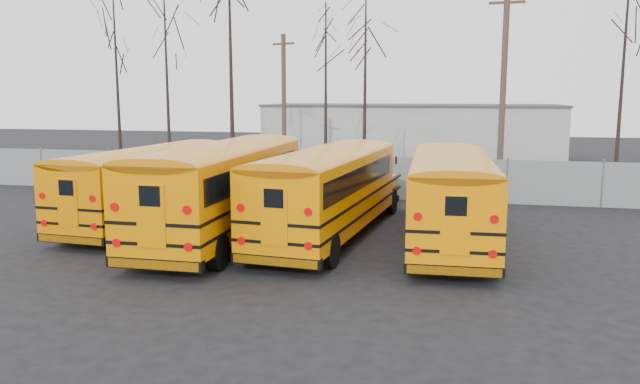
% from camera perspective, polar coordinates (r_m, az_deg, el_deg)
% --- Properties ---
extents(ground, '(120.00, 120.00, 0.00)m').
position_cam_1_polar(ground, '(18.69, -6.46, -6.36)').
color(ground, black).
rests_on(ground, ground).
extents(fence, '(40.00, 0.04, 2.00)m').
position_cam_1_polar(fence, '(29.86, 1.21, 1.42)').
color(fence, gray).
rests_on(fence, ground).
extents(distant_building, '(22.00, 8.00, 4.00)m').
position_cam_1_polar(distant_building, '(49.22, 8.35, 5.47)').
color(distant_building, '#BABBB5').
rests_on(distant_building, ground).
extents(bus_a, '(3.11, 10.80, 2.99)m').
position_cam_1_polar(bus_a, '(24.51, -15.21, 1.22)').
color(bus_a, black).
rests_on(bus_a, ground).
extents(bus_b, '(2.83, 11.95, 3.33)m').
position_cam_1_polar(bus_b, '(21.46, -8.65, 0.92)').
color(bus_b, black).
rests_on(bus_b, ground).
extents(bus_c, '(3.55, 11.43, 3.15)m').
position_cam_1_polar(bus_c, '(21.24, 0.89, 0.64)').
color(bus_c, black).
rests_on(bus_c, ground).
extents(bus_d, '(3.07, 11.12, 3.08)m').
position_cam_1_polar(bus_d, '(20.87, 11.86, 0.19)').
color(bus_d, black).
rests_on(bus_d, ground).
extents(utility_pole_left, '(1.41, 0.65, 8.27)m').
position_cam_1_polar(utility_pole_left, '(36.11, -3.32, 7.88)').
color(utility_pole_left, '#473628').
rests_on(utility_pole_left, ground).
extents(utility_pole_right, '(1.82, 0.32, 10.24)m').
position_cam_1_polar(utility_pole_right, '(34.41, 16.40, 9.17)').
color(utility_pole_right, '#4A372A').
rests_on(utility_pole_right, ground).
extents(tree_0, '(0.26, 0.26, 10.34)m').
position_cam_1_polar(tree_0, '(37.37, -18.02, 8.91)').
color(tree_0, black).
rests_on(tree_0, ground).
extents(tree_1, '(0.26, 0.26, 10.14)m').
position_cam_1_polar(tree_1, '(34.50, -13.78, 8.96)').
color(tree_1, black).
rests_on(tree_1, ground).
extents(tree_2, '(0.26, 0.26, 11.96)m').
position_cam_1_polar(tree_2, '(34.82, -8.14, 10.62)').
color(tree_2, black).
rests_on(tree_2, ground).
extents(tree_3, '(0.26, 0.26, 9.94)m').
position_cam_1_polar(tree_3, '(35.60, 0.53, 9.04)').
color(tree_3, black).
rests_on(tree_3, ground).
extents(tree_4, '(0.26, 0.26, 9.49)m').
position_cam_1_polar(tree_4, '(31.34, 4.13, 8.62)').
color(tree_4, black).
rests_on(tree_4, ground).
extents(tree_5, '(0.26, 0.26, 11.58)m').
position_cam_1_polar(tree_5, '(33.27, 25.93, 9.58)').
color(tree_5, black).
rests_on(tree_5, ground).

